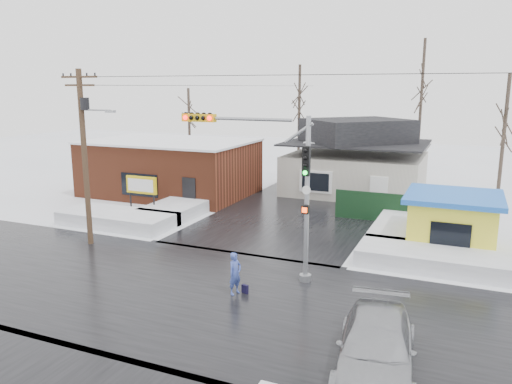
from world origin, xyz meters
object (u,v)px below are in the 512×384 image
at_px(traffic_signal, 271,174).
at_px(pedestrian, 235,274).
at_px(utility_pole, 85,147).
at_px(car, 376,348).
at_px(kiosk, 452,222).
at_px(marquee_sign, 141,186).

bearing_deg(traffic_signal, pedestrian, -104.19).
height_order(utility_pole, car, utility_pole).
bearing_deg(pedestrian, kiosk, -21.25).
xyz_separation_m(utility_pole, pedestrian, (9.77, -2.89, -4.26)).
height_order(utility_pole, kiosk, utility_pole).
distance_m(traffic_signal, kiosk, 10.43).
distance_m(traffic_signal, marquee_sign, 13.42).
bearing_deg(pedestrian, utility_pole, 91.49).
relative_size(utility_pole, kiosk, 1.96).
relative_size(traffic_signal, kiosk, 1.52).
bearing_deg(marquee_sign, car, -36.07).
relative_size(utility_pole, car, 1.67).
xyz_separation_m(traffic_signal, pedestrian, (-0.60, -2.36, -3.68)).
relative_size(marquee_sign, car, 0.47).
xyz_separation_m(traffic_signal, marquee_sign, (-11.43, 6.53, -2.62)).
xyz_separation_m(traffic_signal, kiosk, (7.07, 7.03, -3.08)).
bearing_deg(pedestrian, car, -101.57).
height_order(marquee_sign, pedestrian, marquee_sign).
xyz_separation_m(pedestrian, car, (6.14, -3.48, -0.07)).
distance_m(marquee_sign, car, 21.04).
height_order(traffic_signal, pedestrian, traffic_signal).
bearing_deg(car, utility_pole, 151.15).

